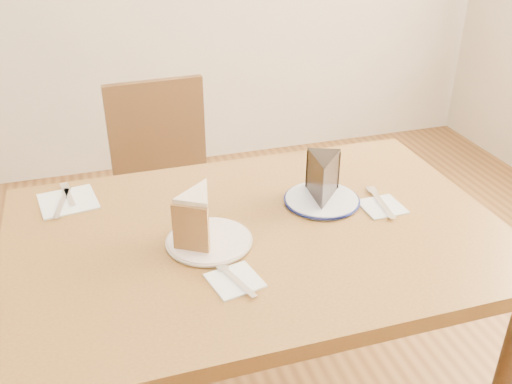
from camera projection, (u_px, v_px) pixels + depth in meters
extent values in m
cube|color=#573817|center=(258.00, 237.00, 1.40)|extent=(1.20, 0.80, 0.04)
cylinder|color=#331D0F|center=(54.00, 310.00, 1.73)|extent=(0.06, 0.06, 0.71)
cylinder|color=#331D0F|center=(375.00, 250.00, 2.01)|extent=(0.06, 0.06, 0.71)
cube|color=#372110|center=(173.00, 203.00, 2.08)|extent=(0.45, 0.45, 0.04)
cylinder|color=#372110|center=(209.00, 225.00, 2.41)|extent=(0.04, 0.04, 0.44)
cylinder|color=#372110|center=(122.00, 242.00, 2.30)|extent=(0.04, 0.04, 0.44)
cylinder|color=#372110|center=(236.00, 274.00, 2.11)|extent=(0.04, 0.04, 0.44)
cylinder|color=#372110|center=(138.00, 296.00, 2.00)|extent=(0.04, 0.04, 0.44)
cube|color=#372110|center=(157.00, 130.00, 2.14)|extent=(0.36, 0.05, 0.38)
cylinder|color=white|center=(209.00, 241.00, 1.34)|extent=(0.19, 0.19, 0.01)
cylinder|color=white|center=(322.00, 200.00, 1.51)|extent=(0.19, 0.19, 0.01)
cube|color=white|center=(235.00, 280.00, 1.21)|extent=(0.12, 0.12, 0.00)
cube|color=white|center=(382.00, 207.00, 1.49)|extent=(0.11, 0.11, 0.00)
cube|color=white|center=(68.00, 201.00, 1.51)|extent=(0.16, 0.16, 0.00)
cube|color=silver|center=(236.00, 280.00, 1.21)|extent=(0.06, 0.14, 0.00)
cube|color=silver|center=(381.00, 203.00, 1.50)|extent=(0.04, 0.17, 0.00)
cube|color=silver|center=(68.00, 195.00, 1.53)|extent=(0.04, 0.14, 0.00)
cube|color=white|center=(62.00, 203.00, 1.49)|extent=(0.04, 0.16, 0.00)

